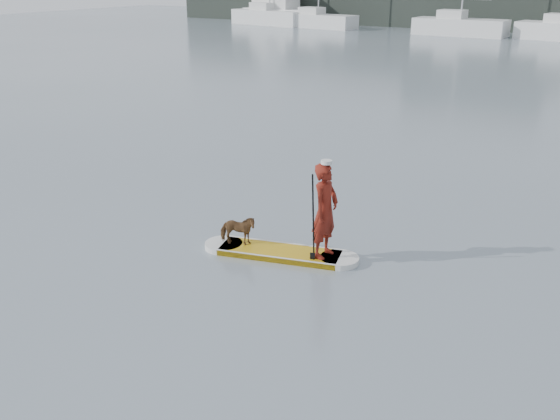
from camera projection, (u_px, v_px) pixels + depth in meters
The scene contains 10 objects.
ground at pixel (293, 200), 16.04m from camera, with size 140.00×140.00×0.00m, color slate.
paddleboard at pixel (280, 252), 12.90m from camera, with size 3.21×1.45×0.12m.
paddler at pixel (325, 211), 12.28m from camera, with size 0.70×0.46×1.93m, color maroon.
white_cap at pixel (326, 162), 11.92m from camera, with size 0.22×0.22×0.07m, color silver.
dog at pixel (238, 230), 13.01m from camera, with size 0.35×0.77×0.65m, color brown.
paddle at pixel (313, 228), 12.21m from camera, with size 0.11×0.30×2.00m.
sailboat_a at pixel (269, 16), 67.11m from camera, with size 9.24×4.23×12.91m.
sailboat_b at pixel (318, 19), 63.45m from camera, with size 8.44×3.46×12.19m.
sailboat_c at pixel (459, 26), 55.89m from camera, with size 8.27×3.00×11.75m.
motor_yacht_b at pixel (279, 8), 67.92m from camera, with size 9.33×4.47×5.91m.
Camera 1 is at (7.63, -12.99, 5.52)m, focal length 40.00 mm.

